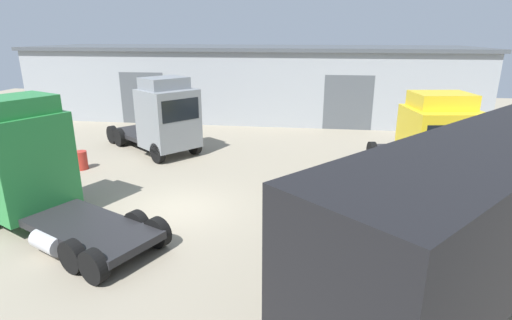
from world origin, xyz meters
name	(u,v)px	position (x,y,z in m)	size (l,w,h in m)	color
ground_plane	(177,210)	(0.00, 0.00, 0.00)	(60.00, 60.00, 0.00)	gray
warehouse_building	(251,81)	(0.00, 18.19, 2.64)	(32.96, 8.89, 5.26)	#93999E
tractor_unit_green	(30,167)	(-4.29, -1.66, 2.02)	(7.13, 5.13, 4.31)	#28843D
container_trailer_orange	(480,208)	(8.42, -4.45, 2.62)	(8.59, 9.33, 4.14)	black
tractor_unit_grey	(164,119)	(-2.89, 6.84, 1.92)	(6.47, 5.90, 4.08)	gray
tractor_unit_yellow	(432,145)	(9.62, 3.38, 1.90)	(3.43, 6.54, 4.04)	yellow
oil_drum	(81,160)	(-5.99, 3.83, 0.44)	(0.58, 0.58, 0.88)	#B22D23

